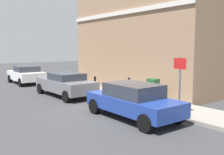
% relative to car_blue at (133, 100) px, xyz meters
% --- Properties ---
extents(ground, '(80.00, 80.00, 0.00)m').
position_rel_car_blue_xyz_m(ground, '(0.27, 1.61, -0.74)').
color(ground, '#38383A').
extents(sidewalk, '(2.23, 30.00, 0.15)m').
position_rel_car_blue_xyz_m(sidewalk, '(2.35, 7.61, -0.67)').
color(sidewalk, gray).
rests_on(sidewalk, ground).
extents(corner_building, '(7.95, 10.62, 8.08)m').
position_rel_car_blue_xyz_m(corner_building, '(7.39, 4.92, 3.30)').
color(corner_building, '#937256').
rests_on(corner_building, ground).
extents(car_blue, '(1.93, 4.24, 1.41)m').
position_rel_car_blue_xyz_m(car_blue, '(0.00, 0.00, 0.00)').
color(car_blue, navy).
rests_on(car_blue, ground).
extents(car_grey, '(1.95, 4.48, 1.38)m').
position_rel_car_blue_xyz_m(car_grey, '(0.09, 5.93, -0.01)').
color(car_grey, slate).
rests_on(car_grey, ground).
extents(car_white, '(2.03, 3.95, 1.41)m').
position_rel_car_blue_xyz_m(car_white, '(0.08, 12.57, -0.01)').
color(car_white, silver).
rests_on(car_white, ground).
extents(utility_cabinet, '(0.46, 0.61, 1.15)m').
position_rel_car_blue_xyz_m(utility_cabinet, '(2.50, 1.25, -0.06)').
color(utility_cabinet, '#1E4C28').
rests_on(utility_cabinet, sidewalk).
extents(bollard_near_cabinet, '(0.14, 0.14, 1.04)m').
position_rel_car_blue_xyz_m(bollard_near_cabinet, '(2.60, 3.15, -0.04)').
color(bollard_near_cabinet, black).
rests_on(bollard_near_cabinet, sidewalk).
extents(bollard_far_kerb, '(0.14, 0.14, 1.04)m').
position_rel_car_blue_xyz_m(bollard_far_kerb, '(1.48, 4.91, -0.04)').
color(bollard_far_kerb, black).
rests_on(bollard_far_kerb, sidewalk).
extents(street_sign, '(0.08, 0.60, 2.30)m').
position_rel_car_blue_xyz_m(street_sign, '(1.58, -1.04, 0.92)').
color(street_sign, '#59595B').
rests_on(street_sign, sidewalk).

